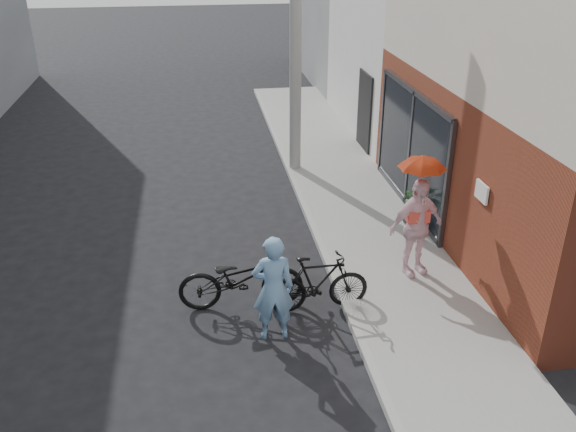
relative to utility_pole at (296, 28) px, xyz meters
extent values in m
plane|color=black|center=(-1.10, -6.00, -3.50)|extent=(80.00, 80.00, 0.00)
cube|color=gray|center=(1.00, -4.00, -3.44)|extent=(2.20, 24.00, 0.12)
cube|color=#9E9E99|center=(-0.16, -4.00, -3.44)|extent=(0.12, 24.00, 0.12)
cube|color=black|center=(2.06, -2.50, -2.14)|extent=(0.06, 3.80, 2.40)
cube|color=white|center=(2.06, -5.80, -1.68)|extent=(0.04, 0.40, 0.30)
cube|color=silver|center=(6.10, 3.00, 0.00)|extent=(8.00, 6.00, 7.00)
cylinder|color=#9E9E99|center=(0.00, 0.00, 0.00)|extent=(0.28, 0.28, 7.00)
imported|color=#6C97C0|center=(-1.41, -6.61, -2.64)|extent=(0.63, 0.42, 1.71)
imported|color=black|center=(-1.82, -5.73, -2.97)|extent=(2.03, 0.74, 1.06)
imported|color=black|center=(-0.61, -6.01, -3.00)|extent=(1.67, 0.52, 1.00)
imported|color=silver|center=(1.22, -5.31, -2.50)|extent=(1.11, 0.69, 1.77)
imported|color=#CF4118|center=(1.22, -5.31, -1.28)|extent=(0.76, 0.76, 0.67)
cube|color=black|center=(1.90, -3.55, -3.28)|extent=(0.40, 0.40, 0.21)
imported|color=#336A2A|center=(1.90, -3.55, -2.83)|extent=(0.61, 0.53, 0.68)
camera|label=1|loc=(-2.34, -14.11, 2.22)|focal=38.00mm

